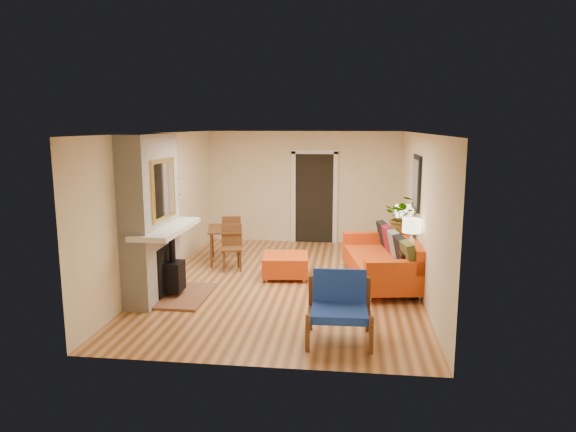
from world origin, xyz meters
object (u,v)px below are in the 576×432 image
sofa (386,260)px  console_table (406,250)px  blue_chair (339,303)px  lamp_far (403,216)px  ottoman (286,264)px  dining_table (228,235)px  houseplant (405,217)px  lamp_near (412,231)px

sofa → console_table: 0.38m
blue_chair → lamp_far: (1.10, 3.25, 0.60)m
console_table → lamp_far: bearing=90.0°
ottoman → dining_table: bearing=145.2°
sofa → blue_chair: (-0.76, -2.52, 0.06)m
sofa → houseplant: 0.84m
houseplant → dining_table: bearing=169.0°
ottoman → lamp_near: 2.41m
ottoman → console_table: console_table is taller
sofa → houseplant: size_ratio=3.10×
blue_chair → lamp_near: (1.10, 1.82, 0.60)m
ottoman → lamp_far: (2.13, 0.66, 0.83)m
lamp_near → lamp_far: size_ratio=1.00×
sofa → houseplant: houseplant is taller
console_table → sofa: bearing=-177.7°
blue_chair → lamp_far: size_ratio=1.59×
dining_table → houseplant: bearing=-11.0°
console_table → ottoman: bearing=178.3°
ottoman → console_table: 2.16m
lamp_near → lamp_far: (0.00, 1.43, 0.00)m
blue_chair → dining_table: (-2.31, 3.48, 0.10)m
blue_chair → lamp_far: 3.48m
dining_table → lamp_far: 3.45m
ottoman → console_table: (2.13, -0.06, 0.34)m
console_table → lamp_near: (0.00, -0.71, 0.49)m
ottoman → lamp_near: lamp_near is taller
console_table → lamp_near: 0.86m
console_table → lamp_far: lamp_far is taller
sofa → dining_table: size_ratio=1.50×
ottoman → lamp_far: size_ratio=1.64×
dining_table → lamp_near: lamp_near is taller
sofa → houseplant: bearing=43.0°
lamp_near → lamp_far: bearing=90.0°
ottoman → houseplant: size_ratio=1.11×
dining_table → console_table: size_ratio=0.89×
console_table → houseplant: (-0.01, 0.29, 0.55)m
blue_chair → lamp_far: bearing=71.4°
sofa → dining_table: sofa is taller
lamp_near → houseplant: houseplant is taller
ottoman → dining_table: size_ratio=0.54×
ottoman → blue_chair: bearing=-68.3°
lamp_far → dining_table: bearing=176.2°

